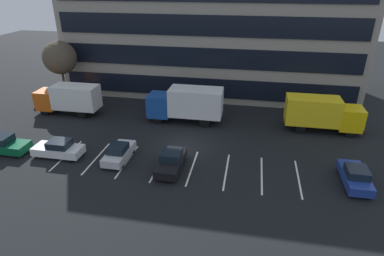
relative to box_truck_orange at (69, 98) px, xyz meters
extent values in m
plane|color=black|center=(14.25, -5.67, -1.89)|extent=(120.00, 120.00, 0.00)
cube|color=gray|center=(14.25, 12.33, 7.11)|extent=(36.41, 12.35, 18.00)
cube|color=black|center=(14.25, 6.10, 0.09)|extent=(34.96, 0.16, 2.30)
cube|color=black|center=(14.25, 6.10, 3.69)|extent=(34.96, 0.16, 2.30)
cube|color=black|center=(14.25, 6.10, 7.29)|extent=(34.96, 0.16, 2.30)
cube|color=silver|center=(4.45, -8.81, -1.88)|extent=(0.14, 5.40, 0.01)
cube|color=silver|center=(7.25, -8.81, -1.88)|extent=(0.14, 5.40, 0.01)
cube|color=silver|center=(10.05, -8.81, -1.88)|extent=(0.14, 5.40, 0.01)
cube|color=silver|center=(12.85, -8.81, -1.88)|extent=(0.14, 5.40, 0.01)
cube|color=silver|center=(15.65, -8.81, -1.88)|extent=(0.14, 5.40, 0.01)
cube|color=silver|center=(18.45, -8.81, -1.88)|extent=(0.14, 5.40, 0.01)
cube|color=silver|center=(21.25, -8.81, -1.88)|extent=(0.14, 5.40, 0.01)
cube|color=silver|center=(24.05, -8.81, -1.88)|extent=(0.14, 5.40, 0.01)
cube|color=#D85914|center=(-2.63, 0.00, -0.35)|extent=(2.11, 2.30, 2.11)
cube|color=black|center=(-3.66, 0.00, 0.07)|extent=(0.06, 1.93, 0.93)
cube|color=white|center=(0.91, 0.00, 0.17)|extent=(4.98, 2.39, 2.58)
cube|color=black|center=(-3.73, 0.00, -1.26)|extent=(0.19, 2.30, 0.38)
cylinder|color=black|center=(-2.63, -0.99, -1.41)|extent=(0.96, 0.29, 0.96)
cylinder|color=black|center=(-2.63, 0.99, -1.41)|extent=(0.96, 0.29, 0.96)
cylinder|color=black|center=(1.91, -0.99, -1.41)|extent=(0.96, 0.29, 0.96)
cylinder|color=black|center=(1.91, 0.99, -1.41)|extent=(0.96, 0.29, 0.96)
cube|color=yellow|center=(29.71, 0.50, -0.30)|extent=(2.17, 2.37, 2.17)
cube|color=black|center=(30.78, 0.50, 0.13)|extent=(0.06, 1.99, 0.96)
cube|color=yellow|center=(26.06, 0.50, 0.24)|extent=(5.14, 2.47, 2.67)
cube|color=black|center=(30.85, 0.50, -1.24)|extent=(0.20, 2.37, 0.40)
cylinder|color=black|center=(29.71, 1.52, -1.39)|extent=(0.99, 0.30, 0.99)
cylinder|color=black|center=(29.71, -0.51, -1.39)|extent=(0.99, 0.30, 0.99)
cylinder|color=black|center=(25.03, 1.52, -1.39)|extent=(0.99, 0.30, 0.99)
cylinder|color=black|center=(25.03, -0.51, -1.39)|extent=(0.99, 0.30, 0.99)
cube|color=#194799|center=(10.44, 0.29, -0.19)|extent=(2.33, 2.54, 2.33)
cube|color=black|center=(9.29, 0.29, 0.27)|extent=(0.06, 2.13, 1.02)
cube|color=white|center=(14.35, 0.29, 0.39)|extent=(5.50, 2.65, 2.86)
cube|color=black|center=(9.22, 0.29, -1.20)|extent=(0.21, 2.54, 0.42)
cylinder|color=black|center=(10.44, -0.80, -1.36)|extent=(1.06, 0.32, 1.06)
cylinder|color=black|center=(10.44, 1.38, -1.36)|extent=(1.06, 0.32, 1.06)
cylinder|color=black|center=(15.45, -0.80, -1.36)|extent=(1.06, 0.32, 1.06)
cylinder|color=black|center=(15.45, 1.38, -1.36)|extent=(1.06, 0.32, 1.06)
cube|color=white|center=(3.92, -9.06, -1.31)|extent=(4.22, 1.77, 0.69)
cube|color=black|center=(4.14, -9.06, -0.67)|extent=(1.77, 1.56, 0.59)
cylinder|color=black|center=(2.57, -9.82, -1.59)|extent=(0.59, 0.22, 0.59)
cylinder|color=black|center=(2.57, -8.29, -1.59)|extent=(0.59, 0.22, 0.59)
cylinder|color=black|center=(5.28, -9.82, -1.59)|extent=(0.59, 0.22, 0.59)
cylinder|color=black|center=(5.28, -8.29, -1.59)|extent=(0.59, 0.22, 0.59)
cube|color=black|center=(14.01, -9.31, -1.30)|extent=(1.79, 4.27, 0.69)
cube|color=black|center=(14.01, -9.10, -0.65)|extent=(1.57, 1.79, 0.60)
cylinder|color=black|center=(14.79, -10.68, -1.59)|extent=(0.22, 0.60, 0.60)
cylinder|color=black|center=(13.24, -10.68, -1.59)|extent=(0.22, 0.60, 0.60)
cylinder|color=black|center=(14.79, -7.94, -1.59)|extent=(0.22, 0.60, 0.60)
cylinder|color=black|center=(13.24, -7.94, -1.59)|extent=(0.22, 0.60, 0.60)
cube|color=navy|center=(28.04, -8.79, -1.32)|extent=(1.73, 4.14, 0.67)
cube|color=black|center=(28.04, -9.00, -0.69)|extent=(1.53, 1.74, 0.58)
cylinder|color=black|center=(27.29, -7.46, -1.60)|extent=(0.21, 0.58, 0.58)
cylinder|color=black|center=(28.79, -7.46, -1.60)|extent=(0.21, 0.58, 0.58)
cylinder|color=black|center=(27.29, -10.11, -1.60)|extent=(0.21, 0.58, 0.58)
cylinder|color=black|center=(28.79, -10.11, -1.60)|extent=(0.21, 0.58, 0.58)
cube|color=silver|center=(9.30, -8.59, -1.34)|extent=(1.67, 3.98, 0.65)
cube|color=black|center=(9.30, -8.79, -0.74)|extent=(1.47, 1.67, 0.56)
cylinder|color=black|center=(8.58, -7.31, -1.61)|extent=(0.20, 0.56, 0.56)
cylinder|color=black|center=(10.02, -7.31, -1.61)|extent=(0.20, 0.56, 0.56)
cylinder|color=black|center=(8.58, -9.86, -1.61)|extent=(0.20, 0.56, 0.56)
cylinder|color=black|center=(10.02, -9.86, -1.61)|extent=(0.20, 0.56, 0.56)
cube|color=#0C5933|center=(-1.18, -9.30, -1.28)|extent=(4.40, 1.84, 0.72)
cube|color=black|center=(-1.40, -9.30, -0.62)|extent=(1.85, 1.62, 0.61)
cylinder|color=black|center=(0.23, -8.50, -1.58)|extent=(0.61, 0.23, 0.61)
cylinder|color=black|center=(0.23, -10.10, -1.58)|extent=(0.61, 0.23, 0.61)
cylinder|color=#473323|center=(-2.75, 3.87, 0.04)|extent=(0.28, 0.28, 3.86)
sphere|color=#4C4233|center=(-2.75, 3.87, 3.51)|extent=(3.93, 3.93, 3.93)
camera|label=1|loc=(19.84, -31.18, 12.41)|focal=30.51mm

